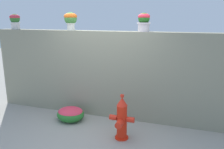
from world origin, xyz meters
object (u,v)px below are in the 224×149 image
object	(u,v)px
potted_plant_1	(71,19)
fire_hydrant	(122,119)
potted_plant_0	(15,20)
flower_bush_left	(71,114)
potted_plant_2	(144,21)

from	to	relation	value
potted_plant_1	fire_hydrant	world-z (taller)	potted_plant_1
potted_plant_0	potted_plant_1	bearing A→B (deg)	-2.66
potted_plant_1	flower_bush_left	world-z (taller)	potted_plant_1
fire_hydrant	flower_bush_left	distance (m)	1.44
potted_plant_2	fire_hydrant	bearing A→B (deg)	-100.73
potted_plant_1	potted_plant_2	size ratio (longest dim) A/B	1.06
potted_plant_1	flower_bush_left	bearing A→B (deg)	-71.69
potted_plant_1	flower_bush_left	size ratio (longest dim) A/B	0.65
potted_plant_2	flower_bush_left	xyz separation A→B (m)	(-1.54, -0.57, -2.10)
flower_bush_left	potted_plant_0	bearing A→B (deg)	161.45
potted_plant_2	fire_hydrant	world-z (taller)	potted_plant_2
potted_plant_1	potted_plant_0	bearing A→B (deg)	177.34
fire_hydrant	potted_plant_0	bearing A→B (deg)	161.86
potted_plant_1	potted_plant_2	bearing A→B (deg)	1.23
potted_plant_0	flower_bush_left	bearing A→B (deg)	-18.55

